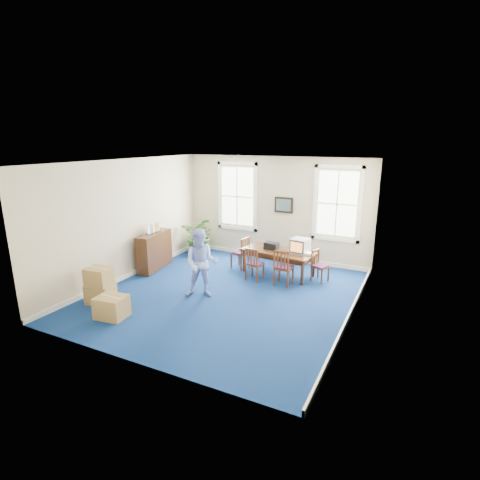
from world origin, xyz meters
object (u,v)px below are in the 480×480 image
at_px(cardboard_boxes, 111,284).
at_px(conference_table, 278,262).
at_px(chair_near_left, 255,263).
at_px(crt_tv, 300,246).
at_px(man, 201,263).
at_px(credenza, 155,251).
at_px(potted_plant, 200,235).

bearing_deg(cardboard_boxes, conference_table, 51.57).
height_order(chair_near_left, cardboard_boxes, chair_near_left).
relative_size(crt_tv, chair_near_left, 0.53).
distance_m(man, credenza, 2.56).
height_order(conference_table, man, man).
bearing_deg(cardboard_boxes, man, 36.43).
xyz_separation_m(chair_near_left, cardboard_boxes, (-2.38, -2.83, -0.01)).
height_order(credenza, potted_plant, potted_plant).
bearing_deg(chair_near_left, credenza, 14.98).
relative_size(conference_table, credenza, 1.49).
height_order(conference_table, potted_plant, potted_plant).
xyz_separation_m(conference_table, credenza, (-3.39, -1.18, 0.19)).
relative_size(man, credenza, 1.23).
distance_m(credenza, cardboard_boxes, 2.41).
bearing_deg(cardboard_boxes, chair_near_left, 49.94).
relative_size(conference_table, crt_tv, 4.16).
bearing_deg(credenza, potted_plant, 69.34).
relative_size(chair_near_left, credenza, 0.67).
xyz_separation_m(crt_tv, chair_near_left, (-1.01, -0.74, -0.44)).
distance_m(conference_table, credenza, 3.60).
bearing_deg(credenza, cardboard_boxes, -83.34).
relative_size(man, potted_plant, 1.30).
relative_size(chair_near_left, cardboard_boxes, 0.58).
relative_size(crt_tv, cardboard_boxes, 0.31).
bearing_deg(credenza, crt_tv, 9.34).
xyz_separation_m(man, potted_plant, (-1.87, 2.92, -0.20)).
height_order(conference_table, chair_near_left, chair_near_left).
xyz_separation_m(crt_tv, potted_plant, (-3.57, 0.61, -0.25)).
relative_size(chair_near_left, potted_plant, 0.71).
height_order(crt_tv, credenza, crt_tv).
bearing_deg(chair_near_left, crt_tv, -138.35).
xyz_separation_m(conference_table, chair_near_left, (-0.41, -0.69, 0.11)).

